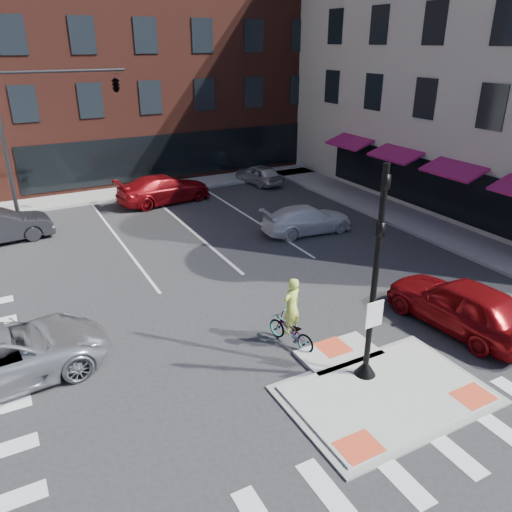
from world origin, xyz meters
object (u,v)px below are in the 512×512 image
bg_car_silver (259,174)px  cyclist (291,323)px  white_pickup (307,219)px  bg_car_red (164,189)px  silver_suv (4,356)px  red_sedan (461,304)px

bg_car_silver → cyclist: 19.04m
bg_car_silver → cyclist: size_ratio=1.67×
white_pickup → bg_car_red: size_ratio=0.83×
silver_suv → white_pickup: size_ratio=1.24×
white_pickup → bg_car_red: 9.30m
silver_suv → bg_car_silver: (16.04, 15.00, -0.14)m
red_sedan → white_pickup: 9.86m
silver_suv → bg_car_silver: size_ratio=1.49×
white_pickup → bg_car_silver: size_ratio=1.20×
white_pickup → silver_suv: bearing=117.8°
white_pickup → cyclist: cyclist is taller
silver_suv → bg_car_silver: 21.96m
silver_suv → bg_car_red: size_ratio=1.03×
red_sedan → bg_car_red: red_sedan is taller
bg_car_silver → bg_car_red: bg_car_red is taller
red_sedan → bg_car_red: (-4.07, 17.91, -0.06)m
cyclist → bg_car_silver: bearing=-130.9°
bg_car_red → cyclist: (-1.35, -16.18, -0.03)m
bg_car_silver → red_sedan: bearing=72.8°
red_sedan → cyclist: bearing=-23.2°
silver_suv → bg_car_red: bg_car_red is taller
red_sedan → white_pickup: bearing=-98.6°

